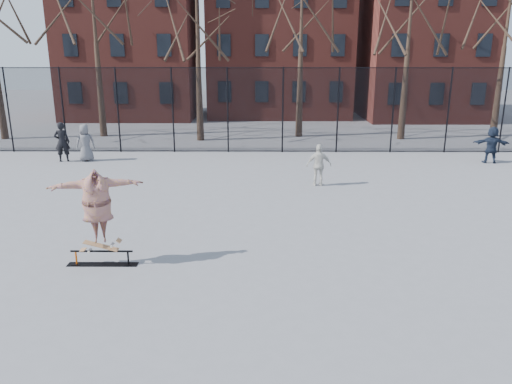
{
  "coord_description": "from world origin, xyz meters",
  "views": [
    {
      "loc": [
        0.11,
        -10.66,
        4.84
      ],
      "look_at": [
        0.02,
        1.5,
        1.32
      ],
      "focal_mm": 35.0,
      "sensor_mm": 36.0,
      "label": 1
    }
  ],
  "objects_px": {
    "bystander_navy": "(492,145)",
    "skater": "(98,211)",
    "bystander_black": "(62,142)",
    "bystander_grey": "(85,143)",
    "skateboard": "(101,248)",
    "bystander_white": "(319,165)",
    "skate_rail": "(102,259)"
  },
  "relations": [
    {
      "from": "skate_rail",
      "to": "bystander_navy",
      "type": "bearing_deg",
      "value": 38.17
    },
    {
      "from": "skateboard",
      "to": "skater",
      "type": "height_order",
      "value": "skater"
    },
    {
      "from": "bystander_grey",
      "to": "bystander_white",
      "type": "bearing_deg",
      "value": 132.81
    },
    {
      "from": "skate_rail",
      "to": "bystander_grey",
      "type": "bearing_deg",
      "value": 110.16
    },
    {
      "from": "bystander_white",
      "to": "bystander_navy",
      "type": "bearing_deg",
      "value": -154.05
    },
    {
      "from": "skateboard",
      "to": "bystander_white",
      "type": "bearing_deg",
      "value": 50.33
    },
    {
      "from": "bystander_grey",
      "to": "bystander_black",
      "type": "relative_size",
      "value": 0.94
    },
    {
      "from": "bystander_black",
      "to": "bystander_white",
      "type": "bearing_deg",
      "value": 146.03
    },
    {
      "from": "skateboard",
      "to": "bystander_navy",
      "type": "bearing_deg",
      "value": 38.17
    },
    {
      "from": "skateboard",
      "to": "bystander_grey",
      "type": "relative_size",
      "value": 0.52
    },
    {
      "from": "bystander_grey",
      "to": "bystander_navy",
      "type": "relative_size",
      "value": 1.02
    },
    {
      "from": "bystander_white",
      "to": "bystander_navy",
      "type": "height_order",
      "value": "bystander_navy"
    },
    {
      "from": "bystander_white",
      "to": "bystander_navy",
      "type": "xyz_separation_m",
      "value": [
        7.91,
        3.79,
        0.04
      ]
    },
    {
      "from": "skate_rail",
      "to": "bystander_white",
      "type": "height_order",
      "value": "bystander_white"
    },
    {
      "from": "skateboard",
      "to": "bystander_white",
      "type": "xyz_separation_m",
      "value": [
        5.79,
        6.98,
        0.35
      ]
    },
    {
      "from": "skateboard",
      "to": "bystander_black",
      "type": "distance_m",
      "value": 12.04
    },
    {
      "from": "skateboard",
      "to": "bystander_black",
      "type": "height_order",
      "value": "bystander_black"
    },
    {
      "from": "bystander_navy",
      "to": "skater",
      "type": "bearing_deg",
      "value": 49.82
    },
    {
      "from": "bystander_black",
      "to": "skater",
      "type": "bearing_deg",
      "value": 100.78
    },
    {
      "from": "skater",
      "to": "bystander_white",
      "type": "xyz_separation_m",
      "value": [
        5.79,
        6.98,
        -0.55
      ]
    },
    {
      "from": "bystander_grey",
      "to": "skateboard",
      "type": "bearing_deg",
      "value": 85.29
    },
    {
      "from": "skater",
      "to": "bystander_navy",
      "type": "relative_size",
      "value": 1.3
    },
    {
      "from": "bystander_white",
      "to": "bystander_navy",
      "type": "relative_size",
      "value": 0.95
    },
    {
      "from": "bystander_navy",
      "to": "bystander_grey",
      "type": "bearing_deg",
      "value": 10.85
    },
    {
      "from": "skater",
      "to": "bystander_black",
      "type": "relative_size",
      "value": 1.2
    },
    {
      "from": "skateboard",
      "to": "skater",
      "type": "bearing_deg",
      "value": 0.0
    },
    {
      "from": "skate_rail",
      "to": "skateboard",
      "type": "height_order",
      "value": "skateboard"
    },
    {
      "from": "skater",
      "to": "skateboard",
      "type": "bearing_deg",
      "value": 0.0
    },
    {
      "from": "skateboard",
      "to": "bystander_white",
      "type": "height_order",
      "value": "bystander_white"
    },
    {
      "from": "skater",
      "to": "skate_rail",
      "type": "bearing_deg",
      "value": -15.41
    },
    {
      "from": "bystander_navy",
      "to": "skateboard",
      "type": "bearing_deg",
      "value": 49.82
    },
    {
      "from": "skate_rail",
      "to": "bystander_navy",
      "type": "relative_size",
      "value": 1.02
    }
  ]
}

